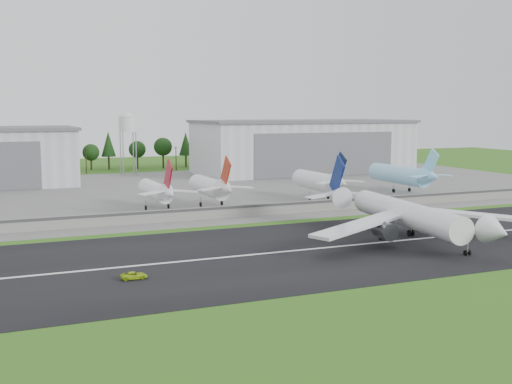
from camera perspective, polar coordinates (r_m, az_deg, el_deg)
name	(u,v)px	position (r m, az deg, el deg)	size (l,w,h in m)	color
ground	(346,258)	(132.02, 8.04, -5.84)	(600.00, 600.00, 0.00)	#366518
runway	(322,248)	(140.44, 5.93, -4.99)	(320.00, 60.00, 0.10)	black
runway_centerline	(322,248)	(140.43, 5.93, -4.97)	(220.00, 1.00, 0.02)	white
apron	(179,190)	(241.22, -6.86, 0.14)	(320.00, 150.00, 0.10)	slate
blast_fence	(244,211)	(180.08, -1.03, -1.67)	(240.00, 0.61, 3.50)	gray
hangar_east	(303,146)	(309.72, 4.18, 4.07)	(102.00, 47.00, 25.20)	silver
water_tower	(128,122)	(301.31, -11.35, 6.13)	(8.40, 8.40, 29.40)	#99999E
utility_poles	(133,172)	(318.37, -10.91, 1.77)	(230.00, 3.00, 12.00)	black
treeline	(126,169)	(332.99, -11.47, 1.99)	(320.00, 16.00, 22.00)	black
main_airliner	(408,220)	(150.88, 13.32, -2.42)	(56.82, 59.24, 18.17)	white
ground_vehicle	(134,275)	(116.49, -10.79, -7.29)	(2.17, 4.70, 1.31)	#9CC216
parked_jet_red_a	(158,191)	(193.84, -8.70, 0.10)	(7.36, 31.29, 16.35)	white
parked_jet_red_b	(213,187)	(198.83, -3.88, 0.44)	(7.36, 31.29, 16.71)	silver
parked_jet_navy	(321,181)	(214.42, 5.82, 0.96)	(7.36, 31.29, 16.88)	white
parked_jet_skyblue	(404,175)	(238.53, 13.04, 1.49)	(7.36, 37.29, 17.12)	#8ED0F6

